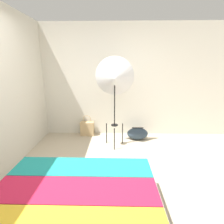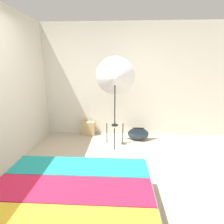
# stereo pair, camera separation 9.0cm
# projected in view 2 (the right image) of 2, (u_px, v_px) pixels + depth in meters

# --- Properties ---
(ground_plane) EXTENTS (14.00, 14.00, 0.00)m
(ground_plane) POSITION_uv_depth(u_px,v_px,m) (89.00, 199.00, 2.26)
(ground_plane) COLOR tan
(wall_back) EXTENTS (8.00, 0.05, 2.60)m
(wall_back) POSITION_uv_depth(u_px,v_px,m) (105.00, 81.00, 4.13)
(wall_back) COLOR beige
(wall_back) RESTS_ON ground_plane
(wall_side_left) EXTENTS (0.05, 8.00, 2.60)m
(wall_side_left) POSITION_uv_depth(u_px,v_px,m) (12.00, 88.00, 2.96)
(wall_side_left) COLOR beige
(wall_side_left) RESTS_ON ground_plane
(photo_umbrella) EXTENTS (0.78, 0.37, 1.85)m
(photo_umbrella) POSITION_uv_depth(u_px,v_px,m) (115.00, 78.00, 3.40)
(photo_umbrella) COLOR black
(photo_umbrella) RESTS_ON ground_plane
(tote_bag) EXTENTS (0.32, 0.17, 0.50)m
(tote_bag) POSITION_uv_depth(u_px,v_px,m) (88.00, 128.00, 4.30)
(tote_bag) COLOR tan
(tote_bag) RESTS_ON ground_plane
(duffel_bag) EXTENTS (0.48, 0.28, 0.29)m
(duffel_bag) POSITION_uv_depth(u_px,v_px,m) (138.00, 134.00, 4.03)
(duffel_bag) COLOR #2D3D4C
(duffel_bag) RESTS_ON ground_plane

